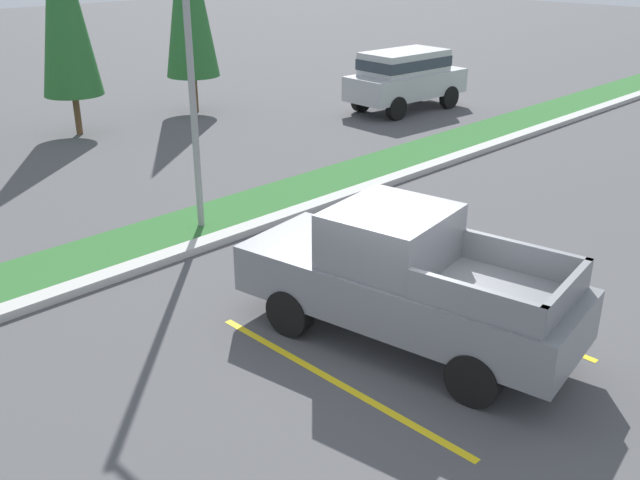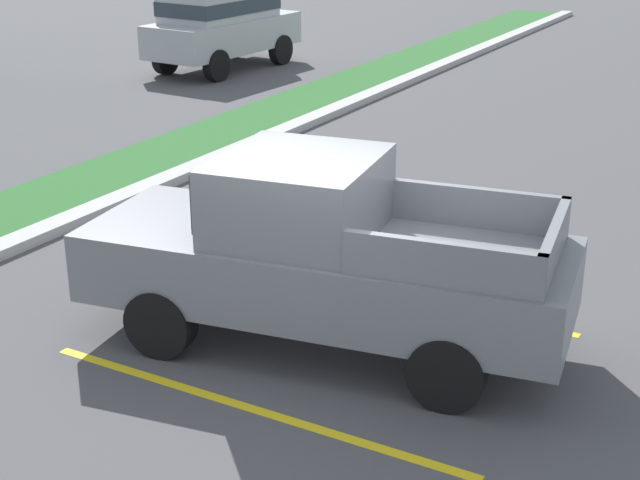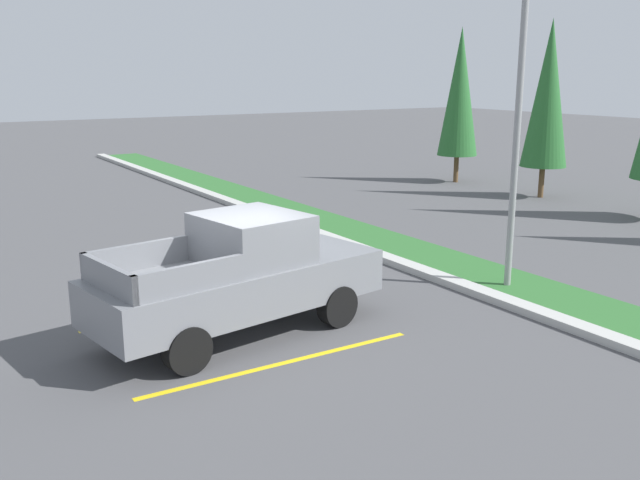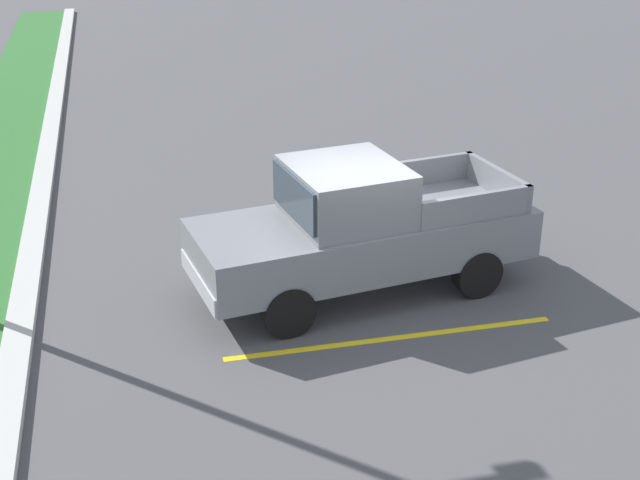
% 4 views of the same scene
% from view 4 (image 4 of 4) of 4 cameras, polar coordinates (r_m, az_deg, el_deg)
% --- Properties ---
extents(ground_plane, '(120.00, 120.00, 0.00)m').
position_cam_4_polar(ground_plane, '(13.37, 2.46, -3.64)').
color(ground_plane, '#4C4C4F').
extents(parking_line_near, '(0.12, 4.80, 0.01)m').
position_cam_4_polar(parking_line_near, '(12.24, 4.81, -6.53)').
color(parking_line_near, yellow).
rests_on(parking_line_near, ground).
extents(parking_line_far, '(0.12, 4.80, 0.01)m').
position_cam_4_polar(parking_line_far, '(14.87, 1.14, -0.58)').
color(parking_line_far, yellow).
rests_on(parking_line_far, ground).
extents(curb_strip, '(56.00, 0.40, 0.15)m').
position_cam_4_polar(curb_strip, '(13.02, -19.33, -5.56)').
color(curb_strip, '#B2B2AD').
rests_on(curb_strip, ground).
extents(pickup_truck_main, '(2.70, 5.46, 2.10)m').
position_cam_4_polar(pickup_truck_main, '(13.06, 2.68, 0.73)').
color(pickup_truck_main, black).
rests_on(pickup_truck_main, ground).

